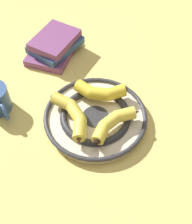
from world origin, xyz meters
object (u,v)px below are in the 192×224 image
decorative_bowl (96,117)px  banana_c (113,122)px  book_stack (54,45)px  banana_a (73,115)px  banana_b (99,92)px

decorative_bowl → banana_c: size_ratio=1.77×
banana_c → book_stack: size_ratio=0.77×
book_stack → decorative_bowl: bearing=-126.9°
banana_c → book_stack: (0.13, 0.37, -0.02)m
banana_c → banana_a: bearing=-54.4°
banana_a → banana_b: banana_b is taller
banana_a → banana_b: size_ratio=1.20×
decorative_bowl → banana_a: size_ratio=1.65×
banana_b → banana_c: size_ratio=0.90×
banana_c → book_stack: book_stack is taller
decorative_bowl → banana_c: banana_c is taller
decorative_bowl → banana_b: banana_b is taller
decorative_bowl → banana_a: bearing=148.2°
banana_b → book_stack: (0.08, 0.27, -0.02)m
banana_a → book_stack: (0.19, 0.27, -0.02)m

